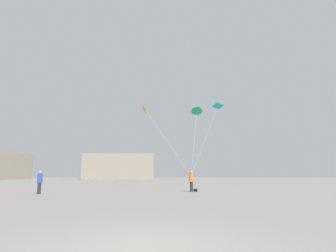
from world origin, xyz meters
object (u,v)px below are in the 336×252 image
object	(u,v)px
person_in_orange	(191,180)
kite_emerald_diamond	(197,111)
person_in_blue	(40,181)
building_centre_hall	(120,167)
kite_cyan_delta	(217,107)
kite_amber_diamond	(145,110)
handbag_beside_flyer	(196,190)

from	to	relation	value
person_in_orange	kite_emerald_diamond	xyz separation A→B (m)	(0.67, 1.58, 6.39)
person_in_blue	building_centre_hall	size ratio (longest dim) A/B	0.07
building_centre_hall	person_in_blue	bearing A→B (deg)	-83.07
kite_cyan_delta	building_centre_hall	distance (m)	62.41
person_in_blue	kite_cyan_delta	size ratio (longest dim) A/B	0.09
kite_amber_diamond	person_in_orange	bearing A→B (deg)	-60.39
person_in_blue	handbag_beside_flyer	size ratio (longest dim) A/B	5.37
kite_emerald_diamond	kite_amber_diamond	xyz separation A→B (m)	(-5.74, 7.33, 1.87)
person_in_orange	building_centre_hall	bearing A→B (deg)	-128.74
person_in_blue	building_centre_hall	xyz separation A→B (m)	(-9.40, 77.43, 3.25)
person_in_blue	handbag_beside_flyer	bearing A→B (deg)	124.58
kite_emerald_diamond	kite_cyan_delta	size ratio (longest dim) A/B	0.34
person_in_blue	kite_amber_diamond	size ratio (longest dim) A/B	0.18
kite_cyan_delta	building_centre_hall	size ratio (longest dim) A/B	0.79
kite_emerald_diamond	building_centre_hall	world-z (taller)	building_centre_hall
person_in_orange	kite_emerald_diamond	world-z (taller)	kite_emerald_diamond
kite_amber_diamond	kite_cyan_delta	bearing A→B (deg)	41.88
person_in_orange	building_centre_hall	world-z (taller)	building_centre_hall
person_in_blue	building_centre_hall	bearing A→B (deg)	-154.06
kite_emerald_diamond	kite_amber_diamond	world-z (taller)	kite_amber_diamond
person_in_blue	kite_amber_diamond	bearing A→B (deg)	170.86
person_in_blue	handbag_beside_flyer	world-z (taller)	person_in_blue
handbag_beside_flyer	building_centre_hall	bearing A→B (deg)	106.04
kite_emerald_diamond	building_centre_hall	size ratio (longest dim) A/B	0.27
person_in_blue	kite_cyan_delta	world-z (taller)	kite_cyan_delta
person_in_blue	person_in_orange	bearing A→B (deg)	124.57
kite_emerald_diamond	handbag_beside_flyer	size ratio (longest dim) A/B	20.21
kite_emerald_diamond	building_centre_hall	distance (m)	75.85
kite_cyan_delta	kite_amber_diamond	xyz separation A→B (m)	(-10.12, -9.07, -2.44)
kite_emerald_diamond	kite_amber_diamond	bearing A→B (deg)	128.06
person_in_orange	person_in_blue	distance (m)	11.99
kite_amber_diamond	building_centre_hall	bearing A→B (deg)	103.68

